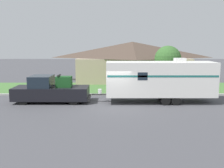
# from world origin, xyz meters

# --- Properties ---
(ground_plane) EXTENTS (120.00, 120.00, 0.00)m
(ground_plane) POSITION_xyz_m (0.00, 0.00, 0.00)
(ground_plane) COLOR #47474C
(curb_strip) EXTENTS (80.00, 0.30, 0.14)m
(curb_strip) POSITION_xyz_m (0.00, 3.75, 0.07)
(curb_strip) COLOR #999993
(curb_strip) RESTS_ON ground_plane
(lawn_strip) EXTENTS (80.00, 7.00, 0.03)m
(lawn_strip) POSITION_xyz_m (0.00, 7.40, 0.01)
(lawn_strip) COLOR #477538
(lawn_strip) RESTS_ON ground_plane
(house_across_street) EXTENTS (13.89, 7.40, 4.71)m
(house_across_street) POSITION_xyz_m (2.35, 12.88, 2.44)
(house_across_street) COLOR tan
(house_across_street) RESTS_ON ground_plane
(pickup_truck) EXTENTS (5.75, 2.08, 2.10)m
(pickup_truck) POSITION_xyz_m (-4.80, 1.21, 0.89)
(pickup_truck) COLOR black
(pickup_truck) RESTS_ON ground_plane
(travel_trailer) EXTENTS (9.22, 2.30, 3.36)m
(travel_trailer) POSITION_xyz_m (3.52, 1.21, 1.81)
(travel_trailer) COLOR black
(travel_trailer) RESTS_ON ground_plane
(mailbox) EXTENTS (0.48, 0.20, 1.29)m
(mailbox) POSITION_xyz_m (6.05, 4.71, 0.99)
(mailbox) COLOR brown
(mailbox) RESTS_ON ground_plane
(tree_in_yard) EXTENTS (2.61, 2.61, 4.26)m
(tree_in_yard) POSITION_xyz_m (5.42, 7.34, 2.95)
(tree_in_yard) COLOR brown
(tree_in_yard) RESTS_ON ground_plane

